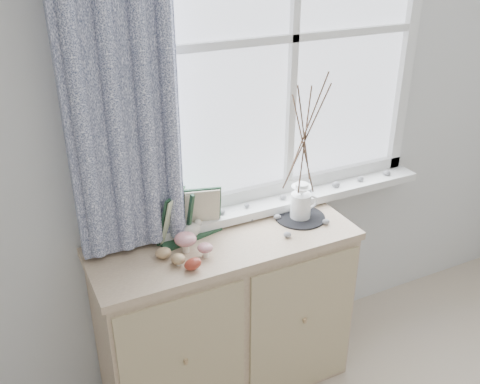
{
  "coord_description": "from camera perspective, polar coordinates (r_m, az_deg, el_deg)",
  "views": [
    {
      "loc": [
        -0.98,
        -0.08,
        2.1
      ],
      "look_at": [
        -0.1,
        1.7,
        1.1
      ],
      "focal_mm": 40.0,
      "sensor_mm": 36.0,
      "label": 1
    }
  ],
  "objects": [
    {
      "name": "sideboard_pebbles",
      "position": [
        2.48,
        4.84,
        -3.31
      ],
      "size": [
        0.34,
        0.23,
        0.02
      ],
      "color": "#98989B",
      "rests_on": "sideboard"
    },
    {
      "name": "crocheted_doily",
      "position": [
        2.55,
        6.41,
        -2.68
      ],
      "size": [
        0.24,
        0.24,
        0.01
      ],
      "primitive_type": "cylinder",
      "color": "black",
      "rests_on": "sideboard"
    },
    {
      "name": "botanical_book",
      "position": [
        2.32,
        -5.24,
        -2.59
      ],
      "size": [
        0.36,
        0.2,
        0.24
      ],
      "primitive_type": null,
      "rotation": [
        0.0,
        0.0,
        0.23
      ],
      "color": "#1D3D27",
      "rests_on": "sideboard"
    },
    {
      "name": "wooden_eggs",
      "position": [
        2.21,
        -6.64,
        -7.06
      ],
      "size": [
        0.14,
        0.17,
        0.07
      ],
      "color": "tan",
      "rests_on": "sideboard"
    },
    {
      "name": "songbird_figurine",
      "position": [
        2.38,
        -5.27,
        -4.08
      ],
      "size": [
        0.15,
        0.11,
        0.07
      ],
      "primitive_type": null,
      "rotation": [
        0.0,
        0.0,
        0.35
      ],
      "color": "white",
      "rests_on": "sideboard"
    },
    {
      "name": "sideboard",
      "position": [
        2.61,
        -1.46,
        -13.14
      ],
      "size": [
        1.2,
        0.45,
        0.85
      ],
      "color": "#CAB08D",
      "rests_on": "ground"
    },
    {
      "name": "twig_pitcher",
      "position": [
        2.38,
        6.92,
        6.08
      ],
      "size": [
        0.31,
        0.31,
        0.73
      ],
      "rotation": [
        0.0,
        0.0,
        -0.25
      ],
      "color": "white",
      "rests_on": "crocheted_doily"
    },
    {
      "name": "toadstool_cluster",
      "position": [
        2.26,
        -5.44,
        -5.52
      ],
      "size": [
        0.18,
        0.15,
        0.09
      ],
      "color": "white",
      "rests_on": "sideboard"
    }
  ]
}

